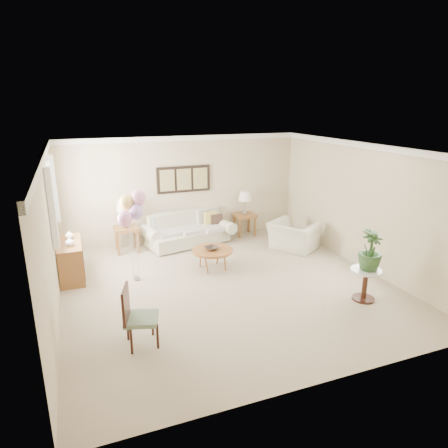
% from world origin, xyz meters
% --- Properties ---
extents(ground_plane, '(6.00, 6.00, 0.00)m').
position_xyz_m(ground_plane, '(0.00, 0.00, 0.00)').
color(ground_plane, tan).
extents(room_shell, '(6.04, 6.04, 2.60)m').
position_xyz_m(room_shell, '(-0.11, 0.09, 1.63)').
color(room_shell, beige).
rests_on(room_shell, ground).
extents(wall_art_triptych, '(1.35, 0.06, 0.65)m').
position_xyz_m(wall_art_triptych, '(0.00, 2.96, 1.55)').
color(wall_art_triptych, black).
rests_on(wall_art_triptych, ground).
extents(sofa, '(2.31, 1.20, 0.79)m').
position_xyz_m(sofa, '(-0.05, 2.56, 0.31)').
color(sofa, silver).
rests_on(sofa, ground).
extents(end_table_left, '(0.55, 0.50, 0.60)m').
position_xyz_m(end_table_left, '(-1.52, 2.57, 0.50)').
color(end_table_left, brown).
rests_on(end_table_left, ground).
extents(end_table_right, '(0.53, 0.48, 0.58)m').
position_xyz_m(end_table_right, '(1.54, 2.71, 0.49)').
color(end_table_right, brown).
rests_on(end_table_right, ground).
extents(lamp_left, '(0.37, 0.37, 0.66)m').
position_xyz_m(lamp_left, '(-1.52, 2.57, 1.10)').
color(lamp_left, gray).
rests_on(lamp_left, end_table_left).
extents(lamp_right, '(0.34, 0.34, 0.60)m').
position_xyz_m(lamp_right, '(1.54, 2.71, 1.03)').
color(lamp_right, gray).
rests_on(lamp_right, end_table_right).
extents(coffee_table, '(0.86, 0.86, 0.43)m').
position_xyz_m(coffee_table, '(0.00, 0.88, 0.40)').
color(coffee_table, '#9E6725').
rests_on(coffee_table, ground).
extents(decor_bowl, '(0.35, 0.35, 0.07)m').
position_xyz_m(decor_bowl, '(-0.02, 0.86, 0.47)').
color(decor_bowl, '#30241E').
rests_on(decor_bowl, coffee_table).
extents(armchair, '(1.30, 1.34, 0.67)m').
position_xyz_m(armchair, '(2.19, 1.30, 0.33)').
color(armchair, silver).
rests_on(armchair, ground).
extents(side_table, '(0.53, 0.53, 0.58)m').
position_xyz_m(side_table, '(2.05, -1.38, 0.44)').
color(side_table, silver).
rests_on(side_table, ground).
extents(potted_plant, '(0.48, 0.48, 0.72)m').
position_xyz_m(potted_plant, '(2.08, -1.39, 0.94)').
color(potted_plant, '#26481E').
rests_on(potted_plant, side_table).
extents(accent_chair, '(0.57, 0.57, 0.94)m').
position_xyz_m(accent_chair, '(-1.92, -1.35, 0.49)').
color(accent_chair, slate).
rests_on(accent_chair, ground).
extents(credenza, '(0.46, 1.20, 0.74)m').
position_xyz_m(credenza, '(-2.76, 1.50, 0.37)').
color(credenza, brown).
rests_on(credenza, ground).
extents(vase_white, '(0.20, 0.20, 0.18)m').
position_xyz_m(vase_white, '(-2.74, 1.27, 0.83)').
color(vase_white, silver).
rests_on(vase_white, credenza).
extents(vase_sage, '(0.22, 0.22, 0.18)m').
position_xyz_m(vase_sage, '(-2.74, 1.71, 0.83)').
color(vase_sage, beige).
rests_on(vase_sage, credenza).
extents(balloon_cluster, '(0.57, 0.47, 1.80)m').
position_xyz_m(balloon_cluster, '(-1.59, 0.90, 1.46)').
color(balloon_cluster, gray).
rests_on(balloon_cluster, ground).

